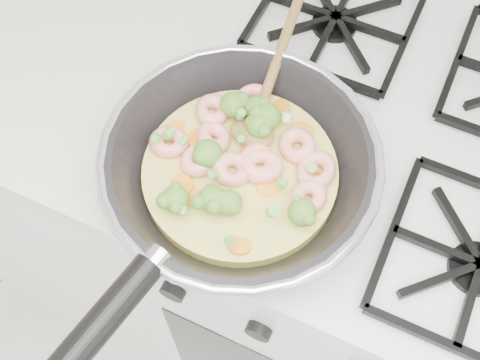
% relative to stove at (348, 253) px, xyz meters
% --- Properties ---
extents(stove, '(0.60, 0.60, 0.92)m').
position_rel_stove_xyz_m(stove, '(0.00, 0.00, 0.00)').
color(stove, white).
rests_on(stove, ground).
extents(counter_left, '(1.00, 0.60, 0.90)m').
position_rel_stove_xyz_m(counter_left, '(-0.80, 0.00, -0.01)').
color(counter_left, white).
rests_on(counter_left, ground).
extents(skillet, '(0.35, 0.68, 0.09)m').
position_rel_stove_xyz_m(skillet, '(-0.16, -0.17, 0.50)').
color(skillet, black).
rests_on(skillet, stove).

